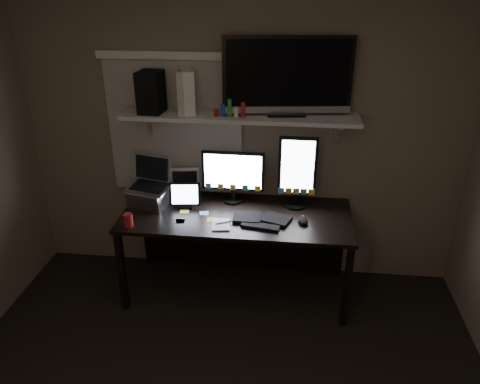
# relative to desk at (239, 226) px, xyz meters

# --- Properties ---
(back_wall) EXTENTS (3.60, 0.00, 3.60)m
(back_wall) POSITION_rel_desk_xyz_m (0.00, 0.25, 0.70)
(back_wall) COLOR #716251
(back_wall) RESTS_ON floor
(window_blinds) EXTENTS (1.10, 0.02, 1.10)m
(window_blinds) POSITION_rel_desk_xyz_m (-0.55, 0.24, 0.75)
(window_blinds) COLOR beige
(window_blinds) RESTS_ON back_wall
(desk) EXTENTS (1.80, 0.75, 0.73)m
(desk) POSITION_rel_desk_xyz_m (0.00, 0.00, 0.00)
(desk) COLOR black
(desk) RESTS_ON floor
(wall_shelf) EXTENTS (1.80, 0.35, 0.03)m
(wall_shelf) POSITION_rel_desk_xyz_m (0.00, 0.08, 0.91)
(wall_shelf) COLOR beige
(wall_shelf) RESTS_ON back_wall
(monitor_landscape) EXTENTS (0.51, 0.06, 0.44)m
(monitor_landscape) POSITION_rel_desk_xyz_m (-0.05, 0.10, 0.40)
(monitor_landscape) COLOR black
(monitor_landscape) RESTS_ON desk
(monitor_portrait) EXTENTS (0.30, 0.06, 0.60)m
(monitor_portrait) POSITION_rel_desk_xyz_m (0.46, 0.06, 0.48)
(monitor_portrait) COLOR black
(monitor_portrait) RESTS_ON desk
(keyboard) EXTENTS (0.47, 0.25, 0.03)m
(keyboard) POSITION_rel_desk_xyz_m (0.20, -0.20, 0.19)
(keyboard) COLOR black
(keyboard) RESTS_ON desk
(mouse) EXTENTS (0.10, 0.13, 0.04)m
(mouse) POSITION_rel_desk_xyz_m (0.52, -0.21, 0.20)
(mouse) COLOR black
(mouse) RESTS_ON desk
(notepad) EXTENTS (0.16, 0.20, 0.01)m
(notepad) POSITION_rel_desk_xyz_m (-0.10, -0.32, 0.18)
(notepad) COLOR white
(notepad) RESTS_ON desk
(tablet) EXTENTS (0.26, 0.14, 0.22)m
(tablet) POSITION_rel_desk_xyz_m (-0.42, -0.06, 0.29)
(tablet) COLOR black
(tablet) RESTS_ON desk
(file_sorter) EXTENTS (0.21, 0.12, 0.25)m
(file_sorter) POSITION_rel_desk_xyz_m (-0.47, 0.15, 0.30)
(file_sorter) COLOR black
(file_sorter) RESTS_ON desk
(laptop) EXTENTS (0.39, 0.35, 0.38)m
(laptop) POSITION_rel_desk_xyz_m (-0.72, -0.03, 0.37)
(laptop) COLOR #A9A9AD
(laptop) RESTS_ON desk
(cup) EXTENTS (0.08, 0.08, 0.10)m
(cup) POSITION_rel_desk_xyz_m (-0.78, -0.41, 0.23)
(cup) COLOR maroon
(cup) RESTS_ON desk
(sticky_notes) EXTENTS (0.35, 0.30, 0.00)m
(sticky_notes) POSITION_rel_desk_xyz_m (-0.29, -0.22, 0.18)
(sticky_notes) COLOR yellow
(sticky_notes) RESTS_ON desk
(tv) EXTENTS (0.96, 0.29, 0.57)m
(tv) POSITION_rel_desk_xyz_m (0.35, 0.10, 1.21)
(tv) COLOR black
(tv) RESTS_ON wall_shelf
(game_console) EXTENTS (0.17, 0.28, 0.32)m
(game_console) POSITION_rel_desk_xyz_m (-0.40, 0.11, 1.09)
(game_console) COLOR silver
(game_console) RESTS_ON wall_shelf
(speaker) EXTENTS (0.19, 0.22, 0.31)m
(speaker) POSITION_rel_desk_xyz_m (-0.67, 0.05, 1.08)
(speaker) COLOR black
(speaker) RESTS_ON wall_shelf
(bottles) EXTENTS (0.20, 0.08, 0.13)m
(bottles) POSITION_rel_desk_xyz_m (-0.06, -0.01, 0.99)
(bottles) COLOR #A50F0C
(bottles) RESTS_ON wall_shelf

